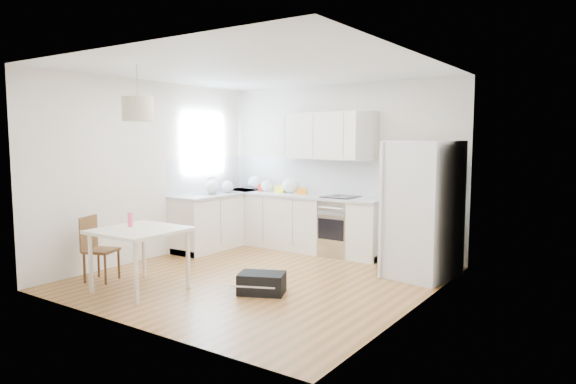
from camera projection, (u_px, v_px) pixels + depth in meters
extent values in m
plane|color=brown|center=(261.00, 278.00, 6.75)|extent=(4.20, 4.20, 0.00)
plane|color=white|center=(260.00, 70.00, 6.47)|extent=(4.20, 4.20, 0.00)
plane|color=silver|center=(339.00, 168.00, 8.33)|extent=(4.20, 0.00, 4.20)
plane|color=silver|center=(151.00, 170.00, 7.79)|extent=(0.00, 4.20, 4.20)
plane|color=silver|center=(418.00, 184.00, 5.43)|extent=(0.00, 4.20, 4.20)
cube|color=#BFE0F9|center=(204.00, 143.00, 8.69)|extent=(0.02, 1.00, 1.00)
cube|color=white|center=(298.00, 223.00, 8.52)|extent=(3.00, 0.60, 0.88)
cube|color=white|center=(219.00, 221.00, 8.70)|extent=(0.60, 1.80, 0.88)
cube|color=silver|center=(298.00, 195.00, 8.47)|extent=(3.02, 0.64, 0.04)
cube|color=silver|center=(219.00, 194.00, 8.65)|extent=(0.64, 1.82, 0.04)
cube|color=white|center=(307.00, 175.00, 8.68)|extent=(3.00, 0.01, 0.58)
cube|color=white|center=(206.00, 175.00, 8.79)|extent=(0.01, 1.80, 0.58)
cube|color=white|center=(326.00, 136.00, 8.23)|extent=(1.70, 0.32, 0.75)
cube|color=beige|center=(139.00, 230.00, 6.17)|extent=(0.97, 0.97, 0.04)
cylinder|color=white|center=(91.00, 263.00, 6.09)|extent=(0.05, 0.05, 0.71)
cylinder|color=white|center=(136.00, 273.00, 5.65)|extent=(0.05, 0.05, 0.71)
cylinder|color=white|center=(144.00, 251.00, 6.76)|extent=(0.05, 0.05, 0.71)
cylinder|color=white|center=(188.00, 259.00, 6.32)|extent=(0.05, 0.05, 0.71)
cylinder|color=#F54467|center=(130.00, 218.00, 6.29)|extent=(0.07, 0.07, 0.21)
cube|color=black|center=(262.00, 283.00, 6.08)|extent=(0.63, 0.54, 0.25)
cylinder|color=#C6B398|center=(138.00, 109.00, 6.04)|extent=(0.37, 0.37, 0.28)
ellipsoid|color=silver|center=(255.00, 183.00, 9.08)|extent=(0.28, 0.24, 0.25)
ellipsoid|color=silver|center=(267.00, 186.00, 8.85)|extent=(0.22, 0.18, 0.20)
ellipsoid|color=silver|center=(290.00, 185.00, 8.60)|extent=(0.29, 0.25, 0.26)
ellipsoid|color=silver|center=(228.00, 187.00, 8.73)|extent=(0.22, 0.18, 0.19)
ellipsoid|color=silver|center=(212.00, 187.00, 8.51)|extent=(0.25, 0.21, 0.22)
cube|color=orange|center=(302.00, 191.00, 8.40)|extent=(0.18, 0.15, 0.11)
cube|color=yellow|center=(280.00, 189.00, 8.70)|extent=(0.17, 0.11, 0.11)
cube|color=red|center=(264.00, 188.00, 8.93)|extent=(0.21, 0.17, 0.12)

